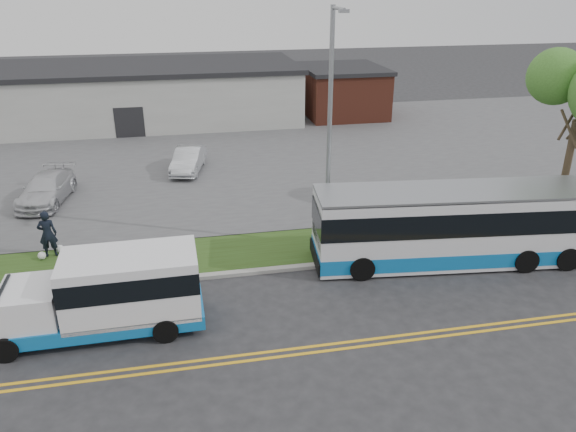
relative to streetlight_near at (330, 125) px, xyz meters
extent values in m
plane|color=#28282B|center=(-3.00, -2.73, -5.23)|extent=(140.00, 140.00, 0.00)
cube|color=gold|center=(-3.00, -6.58, -5.23)|extent=(70.00, 0.12, 0.01)
cube|color=gold|center=(-3.00, -6.88, -5.23)|extent=(70.00, 0.12, 0.01)
cube|color=#9E9B93|center=(-3.00, -1.63, -5.16)|extent=(80.00, 0.30, 0.15)
cube|color=#2D4316|center=(-3.00, 0.17, -5.18)|extent=(80.00, 3.30, 0.10)
cube|color=#4C4C4F|center=(-3.00, 14.27, -5.18)|extent=(80.00, 25.00, 0.10)
cube|color=#9E9E99|center=(-9.00, 24.27, -3.23)|extent=(25.00, 10.00, 4.00)
cube|color=black|center=(-9.00, 24.27, -1.06)|extent=(25.40, 10.40, 0.35)
cube|color=black|center=(-9.00, 19.32, -4.13)|extent=(2.00, 0.15, 2.20)
cube|color=brown|center=(7.50, 23.27, -3.43)|extent=(6.00, 7.00, 3.60)
cube|color=black|center=(7.50, 23.27, -1.48)|extent=(6.30, 7.30, 0.30)
cylinder|color=#34261C|center=(11.00, 0.27, -2.75)|extent=(0.32, 0.32, 4.76)
cylinder|color=gray|center=(0.00, 0.07, -0.38)|extent=(0.18, 0.18, 9.50)
cylinder|color=gray|center=(0.00, -0.63, 4.27)|extent=(0.12, 1.40, 0.12)
cube|color=gray|center=(0.00, -1.28, 4.22)|extent=(0.35, 0.18, 0.12)
cube|color=#0F65AB|center=(-8.63, -4.40, -4.71)|extent=(6.47, 2.26, 0.47)
cube|color=white|center=(-7.59, -4.38, -3.62)|extent=(4.20, 2.23, 1.99)
cube|color=black|center=(-7.59, -4.38, -3.29)|extent=(4.22, 2.27, 0.71)
cube|color=white|center=(-10.62, -4.42, -3.95)|extent=(1.73, 2.06, 1.14)
cube|color=black|center=(-11.33, -4.43, -3.76)|extent=(0.12, 1.80, 0.85)
cylinder|color=black|center=(-11.27, -5.45, -4.83)|extent=(0.80, 0.28, 0.80)
cylinder|color=black|center=(-11.30, -3.41, -4.83)|extent=(0.80, 0.28, 0.80)
cylinder|color=black|center=(-6.63, -5.39, -4.83)|extent=(0.80, 0.28, 0.80)
cylinder|color=black|center=(-6.65, -3.35, -4.83)|extent=(0.80, 0.28, 0.80)
cube|color=silver|center=(4.53, -2.13, -3.71)|extent=(11.03, 3.57, 2.86)
cube|color=#0F65AB|center=(4.53, -2.13, -4.69)|extent=(11.05, 3.59, 0.59)
cube|color=black|center=(4.53, -2.13, -3.17)|extent=(11.07, 3.61, 0.94)
cube|color=black|center=(-0.81, -1.57, -3.36)|extent=(0.33, 2.26, 1.58)
cube|color=black|center=(-0.88, -1.56, -4.79)|extent=(0.37, 2.46, 0.49)
cube|color=gray|center=(4.53, -2.13, -2.26)|extent=(11.03, 3.57, 0.12)
cylinder|color=black|center=(0.59, -2.89, -4.76)|extent=(0.97, 0.41, 0.95)
cylinder|color=black|center=(0.83, -0.57, -4.76)|extent=(0.97, 0.41, 0.95)
cylinder|color=black|center=(6.96, -3.55, -4.76)|extent=(0.97, 0.41, 0.95)
cylinder|color=black|center=(7.20, -1.24, -4.76)|extent=(0.97, 0.41, 0.95)
cylinder|color=black|center=(8.62, -3.72, -4.76)|extent=(0.97, 0.41, 0.95)
cylinder|color=black|center=(8.86, -1.41, -4.76)|extent=(0.97, 0.41, 0.95)
imported|color=black|center=(-11.18, 1.27, -4.15)|extent=(0.75, 0.53, 1.96)
imported|color=#B8BBC0|center=(-5.29, 11.01, -4.46)|extent=(2.33, 4.31, 1.35)
imported|color=silver|center=(-12.40, 7.56, -4.45)|extent=(2.62, 4.93, 1.36)
sphere|color=white|center=(-11.48, 1.02, -4.97)|extent=(0.32, 0.32, 0.32)
sphere|color=white|center=(-10.88, 1.52, -4.97)|extent=(0.32, 0.32, 0.32)
camera|label=1|loc=(-5.78, -20.46, 5.32)|focal=35.00mm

